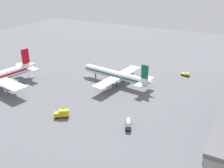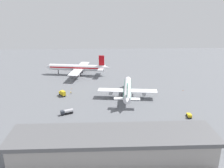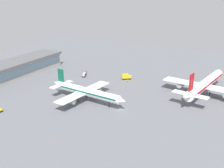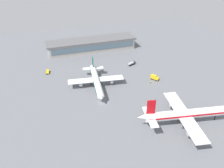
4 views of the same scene
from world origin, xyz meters
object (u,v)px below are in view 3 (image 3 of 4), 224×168
fuel_truck (84,74)px  safety_cone_near_gate (143,84)px  catering_truck (126,77)px  ground_crew_worker (128,81)px  airplane_at_gate (205,84)px  safety_cone_mid_apron (52,141)px  airplane_taxiing (86,92)px

fuel_truck → safety_cone_near_gate: fuel_truck is taller
catering_truck → ground_crew_worker: 5.79m
airplane_at_gate → ground_crew_worker: size_ratio=31.27×
catering_truck → ground_crew_worker: size_ratio=3.39×
catering_truck → safety_cone_mid_apron: catering_truck is taller
catering_truck → safety_cone_mid_apron: size_ratio=9.45×
airplane_at_gate → ground_crew_worker: bearing=98.6°
safety_cone_near_gate → safety_cone_mid_apron: same height
catering_truck → safety_cone_near_gate: 13.02m
fuel_truck → airplane_taxiing: bearing=-169.9°
airplane_at_gate → fuel_truck: (1.06, -71.43, -4.40)m
airplane_taxiing → fuel_truck: (-33.28, -22.63, -3.49)m
safety_cone_mid_apron → fuel_truck: bearing=-155.8°
airplane_taxiing → catering_truck: bearing=92.4°
airplane_taxiing → catering_truck: airplane_taxiing is taller
airplane_at_gate → safety_cone_mid_apron: size_ratio=87.03×
airplane_taxiing → catering_truck: 39.68m
ground_crew_worker → safety_cone_near_gate: size_ratio=2.78×
safety_cone_mid_apron → catering_truck: bearing=-175.6°
airplane_taxiing → fuel_truck: 40.39m
airplane_at_gate → safety_cone_mid_apron: 82.06m
fuel_truck → ground_crew_worker: (-1.46, 28.99, -0.54)m
fuel_truck → safety_cone_near_gate: 38.10m
airplane_at_gate → airplane_taxiing: size_ratio=1.18×
fuel_truck → catering_truck: bearing=-100.7°
ground_crew_worker → fuel_truck: bearing=-116.6°
airplane_at_gate → fuel_truck: 71.57m
safety_cone_mid_apron → ground_crew_worker: bearing=-177.9°
fuel_truck → safety_cone_mid_apron: bearing=-179.9°
ground_crew_worker → safety_cone_near_gate: 9.08m
catering_truck → airplane_at_gate: bearing=-41.7°
ground_crew_worker → safety_cone_mid_apron: ground_crew_worker is taller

